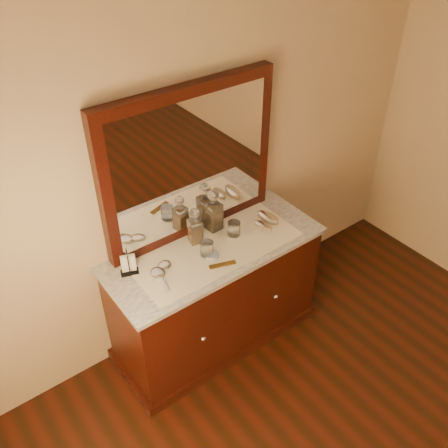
% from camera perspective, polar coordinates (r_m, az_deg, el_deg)
% --- Properties ---
extents(dresser_cabinet, '(1.40, 0.55, 0.82)m').
position_cam_1_polar(dresser_cabinet, '(3.43, -1.01, -8.36)').
color(dresser_cabinet, black).
rests_on(dresser_cabinet, floor).
extents(dresser_plinth, '(1.46, 0.59, 0.08)m').
position_cam_1_polar(dresser_plinth, '(3.70, -0.95, -12.35)').
color(dresser_plinth, black).
rests_on(dresser_plinth, floor).
extents(knob_left, '(0.04, 0.04, 0.04)m').
position_cam_1_polar(knob_left, '(3.13, -2.43, -13.21)').
color(knob_left, silver).
rests_on(knob_left, dresser_cabinet).
extents(knob_right, '(0.04, 0.04, 0.04)m').
position_cam_1_polar(knob_right, '(3.38, 6.02, -8.42)').
color(knob_right, silver).
rests_on(knob_right, dresser_cabinet).
extents(marble_top, '(1.44, 0.59, 0.03)m').
position_cam_1_polar(marble_top, '(3.14, -1.10, -2.95)').
color(marble_top, white).
rests_on(marble_top, dresser_cabinet).
extents(mirror_frame, '(1.20, 0.08, 1.00)m').
position_cam_1_polar(mirror_frame, '(3.00, -3.98, 7.01)').
color(mirror_frame, black).
rests_on(mirror_frame, marble_top).
extents(mirror_glass, '(1.06, 0.01, 0.86)m').
position_cam_1_polar(mirror_glass, '(2.98, -3.62, 6.75)').
color(mirror_glass, white).
rests_on(mirror_glass, marble_top).
extents(lace_runner, '(1.10, 0.45, 0.00)m').
position_cam_1_polar(lace_runner, '(3.11, -0.88, -2.90)').
color(lace_runner, white).
rests_on(lace_runner, marble_top).
extents(pin_dish, '(0.11, 0.11, 0.02)m').
position_cam_1_polar(pin_dish, '(3.05, -1.42, -3.63)').
color(pin_dish, white).
rests_on(pin_dish, lace_runner).
extents(comb, '(0.17, 0.08, 0.01)m').
position_cam_1_polar(comb, '(2.99, -0.17, -4.75)').
color(comb, brown).
rests_on(comb, lace_runner).
extents(napkin_rack, '(0.12, 0.10, 0.16)m').
position_cam_1_polar(napkin_rack, '(2.96, -11.06, -4.65)').
color(napkin_rack, black).
rests_on(napkin_rack, marble_top).
extents(decanter_left, '(0.09, 0.09, 0.26)m').
position_cam_1_polar(decanter_left, '(3.11, -3.39, -0.60)').
color(decanter_left, '#8D5514').
rests_on(decanter_left, lace_runner).
extents(decanter_right, '(0.10, 0.10, 0.31)m').
position_cam_1_polar(decanter_right, '(3.20, -1.22, 1.16)').
color(decanter_right, '#8D5514').
rests_on(decanter_right, lace_runner).
extents(brush_near, '(0.09, 0.16, 0.04)m').
position_cam_1_polar(brush_near, '(3.27, 4.56, -0.25)').
color(brush_near, tan).
rests_on(brush_near, lace_runner).
extents(brush_far, '(0.10, 0.19, 0.05)m').
position_cam_1_polar(brush_far, '(3.34, 5.14, 0.74)').
color(brush_far, tan).
rests_on(brush_far, lace_runner).
extents(hand_mirror_outer, '(0.11, 0.23, 0.02)m').
position_cam_1_polar(hand_mirror_outer, '(2.94, -7.60, -5.88)').
color(hand_mirror_outer, silver).
rests_on(hand_mirror_outer, lace_runner).
extents(hand_mirror_inner, '(0.19, 0.14, 0.02)m').
position_cam_1_polar(hand_mirror_inner, '(2.99, -7.07, -4.96)').
color(hand_mirror_inner, silver).
rests_on(hand_mirror_inner, lace_runner).
extents(tumblers, '(0.34, 0.14, 0.10)m').
position_cam_1_polar(tumblers, '(3.11, -0.38, -1.66)').
color(tumblers, white).
rests_on(tumblers, lace_runner).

